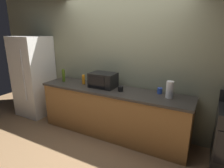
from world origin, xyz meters
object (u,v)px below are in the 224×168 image
bottle_olive_oil (64,75)px  bottle_dish_soap (84,79)px  microwave (103,80)px  mug_blue (160,91)px  refrigerator (34,76)px  paper_towel_roll (170,90)px  mug_black (121,89)px

bottle_olive_oil → bottle_dish_soap: bottle_olive_oil is taller
microwave → mug_blue: 1.05m
refrigerator → bottle_olive_oil: refrigerator is taller
paper_towel_roll → mug_black: bearing=-174.8°
microwave → mug_blue: size_ratio=4.83×
bottle_olive_oil → bottle_dish_soap: size_ratio=1.38×
refrigerator → bottle_dish_soap: size_ratio=9.66×
microwave → paper_towel_roll: (1.22, 0.00, 0.00)m
paper_towel_roll → mug_blue: paper_towel_roll is taller
bottle_olive_oil → mug_blue: (1.96, 0.19, -0.08)m
paper_towel_roll → mug_black: 0.83m
bottle_dish_soap → mug_blue: bearing=5.9°
bottle_olive_oil → mug_blue: size_ratio=2.58×
bottle_olive_oil → mug_black: (1.32, -0.02, -0.08)m
bottle_olive_oil → refrigerator: bearing=179.8°
mug_blue → bottle_dish_soap: bearing=-174.1°
microwave → bottle_olive_oil: size_ratio=1.87×
mug_black → bottle_olive_oil: bearing=179.0°
microwave → mug_blue: (1.03, 0.14, -0.09)m
paper_towel_roll → bottle_dish_soap: 1.66m
microwave → bottle_olive_oil: bearing=-176.8°
mug_blue → mug_black: (-0.64, -0.21, -0.01)m
paper_towel_roll → mug_black: (-0.82, -0.08, -0.09)m
mug_blue → mug_black: 0.67m
microwave → mug_black: microwave is taller
refrigerator → bottle_olive_oil: 0.92m
paper_towel_roll → bottle_dish_soap: size_ratio=1.45×
bottle_dish_soap → bottle_olive_oil: bearing=-175.8°
mug_blue → bottle_olive_oil: bearing=-174.6°
paper_towel_roll → mug_blue: bearing=144.6°
paper_towel_roll → mug_blue: size_ratio=2.71×
refrigerator → paper_towel_roll: bearing=0.9°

